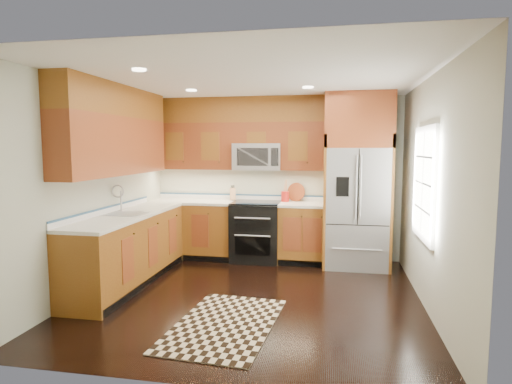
% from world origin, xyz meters
% --- Properties ---
extents(ground, '(4.00, 4.00, 0.00)m').
position_xyz_m(ground, '(0.00, 0.00, 0.00)').
color(ground, black).
rests_on(ground, ground).
extents(wall_back, '(4.00, 0.02, 2.60)m').
position_xyz_m(wall_back, '(0.00, 2.00, 1.30)').
color(wall_back, beige).
rests_on(wall_back, ground).
extents(wall_left, '(0.02, 4.00, 2.60)m').
position_xyz_m(wall_left, '(-2.00, 0.00, 1.30)').
color(wall_left, beige).
rests_on(wall_left, ground).
extents(wall_right, '(0.02, 4.00, 2.60)m').
position_xyz_m(wall_right, '(2.00, 0.00, 1.30)').
color(wall_right, beige).
rests_on(wall_right, ground).
extents(window, '(0.04, 1.10, 1.30)m').
position_xyz_m(window, '(1.98, 0.20, 1.40)').
color(window, white).
rests_on(window, ground).
extents(base_cabinets, '(2.85, 3.00, 0.90)m').
position_xyz_m(base_cabinets, '(-1.23, 0.90, 0.45)').
color(base_cabinets, brown).
rests_on(base_cabinets, ground).
extents(countertop, '(2.86, 3.01, 0.04)m').
position_xyz_m(countertop, '(-1.09, 1.01, 0.92)').
color(countertop, silver).
rests_on(countertop, base_cabinets).
extents(upper_cabinets, '(2.85, 3.00, 1.15)m').
position_xyz_m(upper_cabinets, '(-1.15, 1.09, 2.02)').
color(upper_cabinets, brown).
rests_on(upper_cabinets, ground).
extents(range, '(0.76, 0.67, 0.95)m').
position_xyz_m(range, '(-0.25, 1.67, 0.47)').
color(range, black).
rests_on(range, ground).
extents(microwave, '(0.76, 0.40, 0.42)m').
position_xyz_m(microwave, '(-0.25, 1.80, 1.66)').
color(microwave, '#B2B2B7').
rests_on(microwave, ground).
extents(refrigerator, '(0.98, 0.75, 2.60)m').
position_xyz_m(refrigerator, '(1.30, 1.63, 1.30)').
color(refrigerator, '#B2B2B7').
rests_on(refrigerator, ground).
extents(sink_faucet, '(0.54, 0.44, 0.37)m').
position_xyz_m(sink_faucet, '(-1.73, 0.23, 0.99)').
color(sink_faucet, '#B2B2B7').
rests_on(sink_faucet, countertop).
extents(rug, '(1.08, 1.67, 0.01)m').
position_xyz_m(rug, '(-0.11, -0.86, 0.01)').
color(rug, black).
rests_on(rug, ground).
extents(knife_block, '(0.12, 0.14, 0.25)m').
position_xyz_m(knife_block, '(-0.69, 1.90, 1.04)').
color(knife_block, '#AA7B52').
rests_on(knife_block, countertop).
extents(utensil_crock, '(0.15, 0.15, 0.36)m').
position_xyz_m(utensil_crock, '(0.19, 1.83, 1.06)').
color(utensil_crock, '#A71A14').
rests_on(utensil_crock, countertop).
extents(cutting_board, '(0.39, 0.39, 0.02)m').
position_xyz_m(cutting_board, '(0.35, 1.94, 0.95)').
color(cutting_board, brown).
rests_on(cutting_board, countertop).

